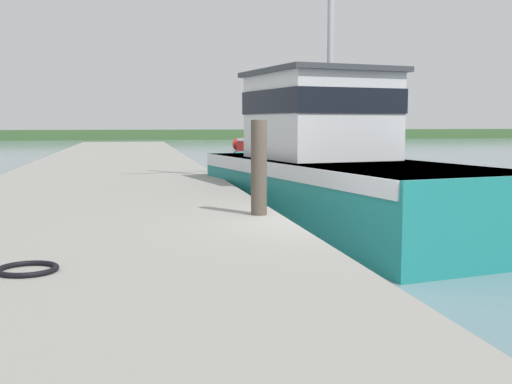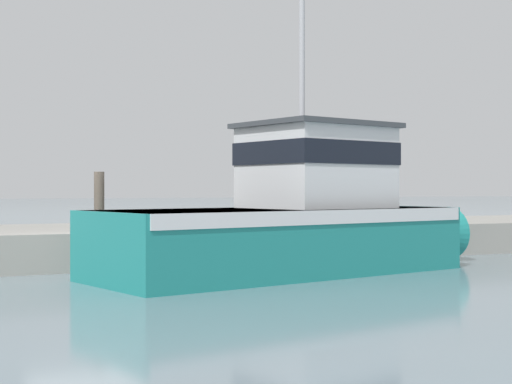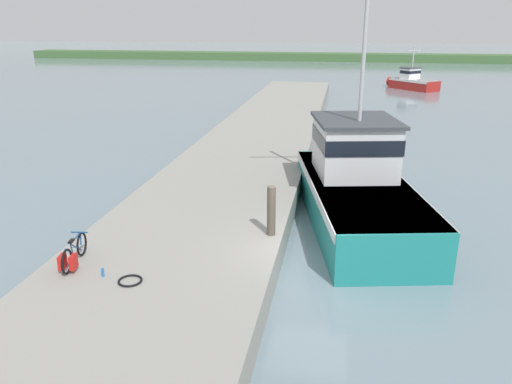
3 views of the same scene
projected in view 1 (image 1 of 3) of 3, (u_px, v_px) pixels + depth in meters
ground_plane at (341, 279)px, 9.86m from camera, size 320.00×320.00×0.00m
dock_pier at (87, 259)px, 9.10m from camera, size 5.93×80.00×0.95m
far_shoreline at (358, 134)px, 95.83m from camera, size 180.00×5.00×1.37m
fishing_boat_main at (332, 168)px, 14.66m from camera, size 5.14×11.00×9.02m
boat_white_moored at (266, 141)px, 53.72m from camera, size 5.28×5.59×4.52m
mooring_post at (259, 168)px, 10.07m from camera, size 0.25×0.25×1.50m
hose_coil at (27, 269)px, 6.27m from camera, size 0.60×0.60×0.05m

